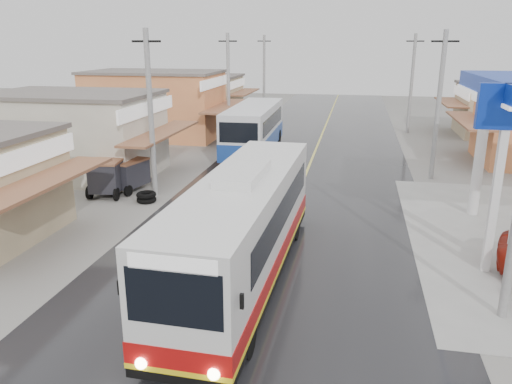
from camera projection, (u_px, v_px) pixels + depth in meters
ground at (257, 293)px, 15.31m from camera, size 120.00×120.00×0.00m
road at (307, 172)px, 29.38m from camera, size 12.00×90.00×0.02m
centre_line at (307, 172)px, 29.37m from camera, size 0.15×90.00×0.01m
shopfronts_left at (124, 152)px, 34.64m from camera, size 11.00×44.00×5.20m
utility_poles_left at (198, 163)px, 31.64m from camera, size 1.60×50.00×8.00m
utility_poles_right at (431, 178)px, 28.07m from camera, size 1.60×36.00×8.00m
coach_bus at (244, 227)px, 15.80m from camera, size 2.93×11.83×3.67m
second_bus at (254, 128)px, 33.71m from camera, size 2.83×9.86×3.26m
cyclist at (223, 197)px, 22.35m from camera, size 1.03×2.12×2.20m
tricycle_near at (129, 173)px, 25.54m from camera, size 1.80×2.35×1.61m
tricycle_far at (108, 175)px, 24.81m from camera, size 1.90×2.40×1.83m
tyre_stack at (146, 197)px, 23.89m from camera, size 0.95×0.95×0.49m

